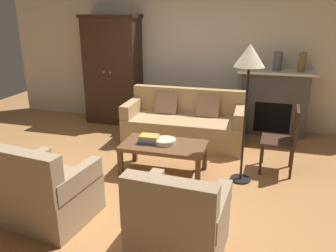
# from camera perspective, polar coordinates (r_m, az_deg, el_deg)

# --- Properties ---
(ground_plane) EXTENTS (9.60, 9.60, 0.00)m
(ground_plane) POSITION_cam_1_polar(r_m,az_deg,el_deg) (4.40, -3.62, -9.28)
(ground_plane) COLOR #B27A47
(back_wall) EXTENTS (7.20, 0.10, 2.80)m
(back_wall) POSITION_cam_1_polar(r_m,az_deg,el_deg) (6.38, 3.70, 12.78)
(back_wall) COLOR silver
(back_wall) RESTS_ON ground
(fireplace) EXTENTS (1.26, 0.48, 1.12)m
(fireplace) POSITION_cam_1_polar(r_m,az_deg,el_deg) (6.15, 17.34, 3.85)
(fireplace) COLOR #4C4947
(fireplace) RESTS_ON ground
(armoire) EXTENTS (1.06, 0.57, 2.01)m
(armoire) POSITION_cam_1_polar(r_m,az_deg,el_deg) (6.56, -9.21, 9.30)
(armoire) COLOR #382319
(armoire) RESTS_ON ground
(couch) EXTENTS (1.92, 0.86, 0.86)m
(couch) POSITION_cam_1_polar(r_m,az_deg,el_deg) (5.54, 2.88, 0.36)
(couch) COLOR tan
(couch) RESTS_ON ground
(coffee_table) EXTENTS (1.10, 0.60, 0.42)m
(coffee_table) POSITION_cam_1_polar(r_m,az_deg,el_deg) (4.45, -0.74, -3.69)
(coffee_table) COLOR brown
(coffee_table) RESTS_ON ground
(fruit_bowl) EXTENTS (0.29, 0.29, 0.06)m
(fruit_bowl) POSITION_cam_1_polar(r_m,az_deg,el_deg) (4.44, -0.52, -2.60)
(fruit_bowl) COLOR beige
(fruit_bowl) RESTS_ON coffee_table
(book_stack) EXTENTS (0.26, 0.19, 0.11)m
(book_stack) POSITION_cam_1_polar(r_m,az_deg,el_deg) (4.46, -3.30, -2.21)
(book_stack) COLOR #38569E
(book_stack) RESTS_ON coffee_table
(mantel_vase_terracotta) EXTENTS (0.13, 0.13, 0.21)m
(mantel_vase_terracotta) POSITION_cam_1_polar(r_m,az_deg,el_deg) (6.00, 14.29, 10.20)
(mantel_vase_terracotta) COLOR #A86042
(mantel_vase_terracotta) RESTS_ON fireplace
(mantel_vase_slate) EXTENTS (0.14, 0.14, 0.31)m
(mantel_vase_slate) POSITION_cam_1_polar(r_m,az_deg,el_deg) (6.00, 18.00, 10.34)
(mantel_vase_slate) COLOR #565B66
(mantel_vase_slate) RESTS_ON fireplace
(mantel_vase_bronze) EXTENTS (0.12, 0.12, 0.32)m
(mantel_vase_bronze) POSITION_cam_1_polar(r_m,az_deg,el_deg) (6.03, 21.66, 9.99)
(mantel_vase_bronze) COLOR olive
(mantel_vase_bronze) RESTS_ON fireplace
(armchair_near_left) EXTENTS (0.86, 0.86, 0.88)m
(armchair_near_left) POSITION_cam_1_polar(r_m,az_deg,el_deg) (3.70, -19.45, -10.70)
(armchair_near_left) COLOR #997F60
(armchair_near_left) RESTS_ON ground
(armchair_near_right) EXTENTS (0.82, 0.82, 0.88)m
(armchair_near_right) POSITION_cam_1_polar(r_m,az_deg,el_deg) (3.05, 1.76, -16.37)
(armchair_near_right) COLOR #997F60
(armchair_near_right) RESTS_ON ground
(side_chair_wooden) EXTENTS (0.47, 0.47, 0.90)m
(side_chair_wooden) POSITION_cam_1_polar(r_m,az_deg,el_deg) (4.71, 19.25, -1.62)
(side_chair_wooden) COLOR #382319
(side_chair_wooden) RESTS_ON ground
(floor_lamp) EXTENTS (0.36, 0.36, 1.72)m
(floor_lamp) POSITION_cam_1_polar(r_m,az_deg,el_deg) (4.06, 13.53, 10.10)
(floor_lamp) COLOR black
(floor_lamp) RESTS_ON ground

